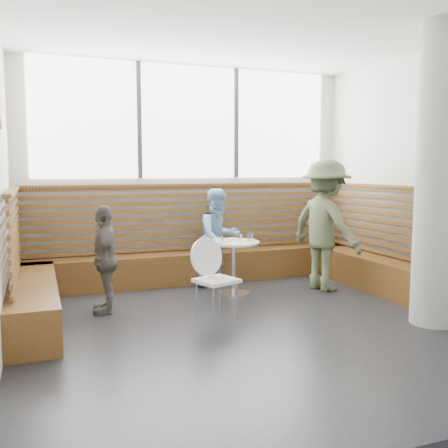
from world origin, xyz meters
name	(u,v)px	position (x,y,z in m)	size (l,w,h in m)	color
room	(257,177)	(0.00, 0.00, 1.60)	(5.00, 5.00, 3.20)	silver
booth	(205,260)	(0.00, 1.77, 0.41)	(5.00, 2.50, 1.44)	#4B2F12
concrete_column	(440,177)	(1.85, -0.60, 1.60)	(0.50, 0.50, 3.20)	gray
wall_art	(0,102)	(-2.46, 0.40, 2.30)	(0.50, 0.50, 0.03)	white
cafe_table	(233,256)	(0.27, 1.35, 0.52)	(0.70, 0.70, 0.72)	silver
cafe_chair	(214,272)	(-0.33, 0.43, 0.53)	(0.44, 0.43, 0.91)	white
adult_man	(325,225)	(1.56, 1.16, 0.90)	(1.17, 0.67, 1.81)	#4E573A
child_back	(219,238)	(0.26, 1.90, 0.70)	(0.68, 0.53, 1.40)	#73A4C8
child_left	(105,259)	(-1.45, 1.10, 0.63)	(0.74, 0.31, 1.27)	#524F4A
plate_near	(223,240)	(0.15, 1.44, 0.73)	(0.21, 0.21, 0.01)	white
plate_far	(234,239)	(0.35, 1.53, 0.73)	(0.19, 0.19, 0.01)	white
glass_left	(221,239)	(0.05, 1.25, 0.77)	(0.07, 0.07, 0.10)	white
glass_mid	(239,238)	(0.32, 1.27, 0.77)	(0.07, 0.07, 0.11)	white
glass_right	(250,236)	(0.50, 1.33, 0.78)	(0.07, 0.07, 0.12)	white
menu_card	(240,243)	(0.28, 1.17, 0.72)	(0.20, 0.14, 0.00)	#A5C64C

